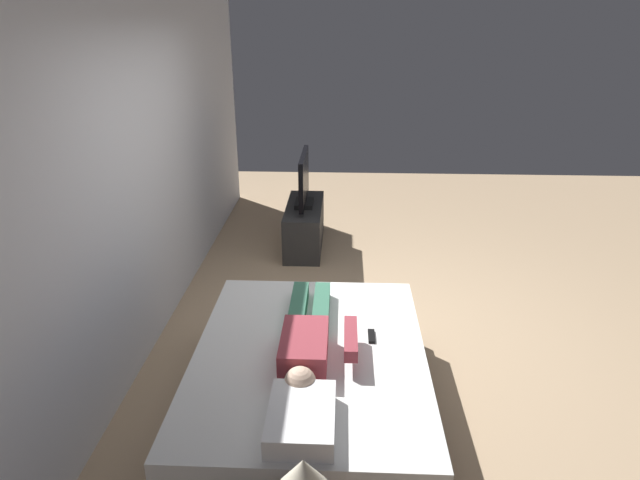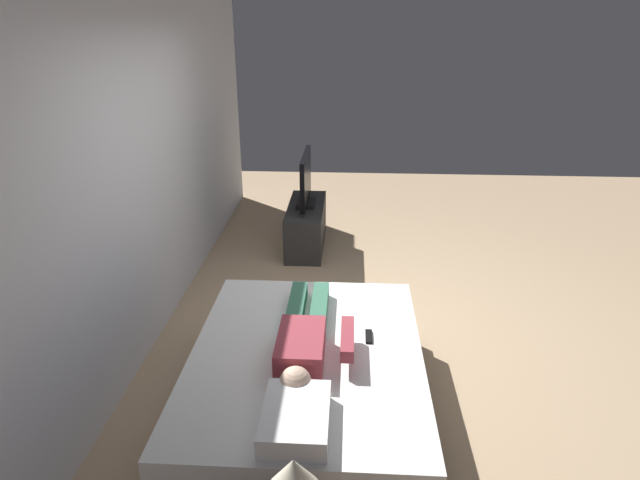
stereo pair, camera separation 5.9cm
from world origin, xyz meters
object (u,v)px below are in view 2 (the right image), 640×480
object	(u,v)px
pillow	(296,418)
lamp	(294,477)
tv	(306,181)
tv_stand	(306,226)
bed	(307,387)
person	(305,338)
remote	(369,336)

from	to	relation	value
pillow	lamp	size ratio (longest dim) A/B	1.14
tv	lamp	world-z (taller)	tv
tv	lamp	xyz separation A→B (m)	(-4.21, -0.30, 0.07)
tv_stand	tv	world-z (taller)	tv
bed	tv	xyz separation A→B (m)	(2.92, 0.24, 0.52)
person	lamp	size ratio (longest dim) A/B	3.00
tv	lamp	size ratio (longest dim) A/B	2.10
person	lamp	world-z (taller)	lamp
bed	lamp	bearing A→B (deg)	-177.48
pillow	remote	bearing A→B (deg)	-24.66
tv	lamp	bearing A→B (deg)	-175.92
remote	lamp	xyz separation A→B (m)	(-1.48, 0.34, 0.30)
pillow	person	distance (m)	0.71
pillow	remote	xyz separation A→B (m)	(0.86, -0.39, -0.05)
bed	remote	distance (m)	0.52
bed	remote	bearing A→B (deg)	-65.43
remote	person	bearing A→B (deg)	110.47
pillow	person	bearing A→B (deg)	0.89
tv	lamp	distance (m)	4.22
pillow	lamp	world-z (taller)	lamp
bed	remote	world-z (taller)	remote
bed	tv_stand	xyz separation A→B (m)	(2.92, 0.24, -0.01)
person	remote	xyz separation A→B (m)	(0.15, -0.40, -0.07)
remote	lamp	distance (m)	1.55
bed	pillow	bearing A→B (deg)	180.00
tv_stand	remote	bearing A→B (deg)	-166.89
pillow	person	world-z (taller)	person
tv_stand	tv	distance (m)	0.53
bed	tv_stand	distance (m)	2.93
remote	tv	distance (m)	2.82
tv_stand	lamp	bearing A→B (deg)	-175.92
pillow	tv	bearing A→B (deg)	3.87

